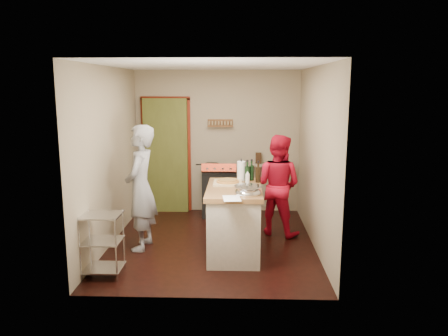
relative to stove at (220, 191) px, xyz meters
The scene contains 10 objects.
floor 1.49m from the stove, 91.94° to the right, with size 3.50×3.50×0.00m, color black.
back_wall 1.03m from the stove, 152.49° to the left, with size 3.00×0.44×2.60m.
left_wall 2.27m from the stove, 137.40° to the right, with size 0.04×3.50×2.60m, color gray.
right_wall 2.20m from the stove, 44.44° to the right, with size 0.04×3.50×2.60m, color gray.
ceiling 2.59m from the stove, 91.94° to the right, with size 3.00×3.50×0.02m, color white.
stove is the anchor object (origin of this frame).
wire_shelving 2.94m from the stove, 116.85° to the right, with size 0.48×0.40×0.80m.
island 1.86m from the stove, 81.18° to the right, with size 0.75×1.39×1.26m.
person_stripe 2.03m from the stove, 122.05° to the right, with size 0.65×0.43×1.79m, color #A3A3A7.
person_red 1.40m from the stove, 45.34° to the right, with size 0.77×0.60×1.58m, color red.
Camera 1 is at (0.39, -6.24, 2.32)m, focal length 35.00 mm.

